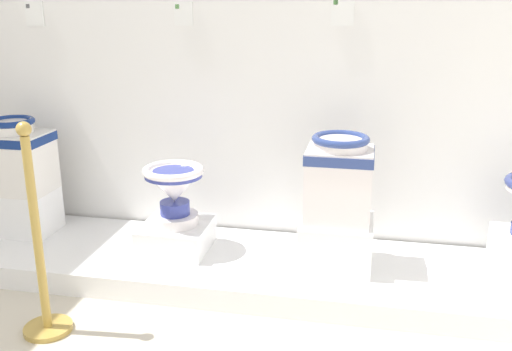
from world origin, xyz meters
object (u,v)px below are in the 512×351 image
(antique_toilet_pale_glazed, at_px, (174,188))
(info_placard_second, at_px, (183,14))
(info_placard_first, at_px, (34,13))
(plinth_block_slender_white, at_px, (23,211))
(info_placard_third, at_px, (343,11))
(stanchion_post_near_left, at_px, (41,266))
(plinth_block_pale_glazed, at_px, (176,236))
(antique_toilet_slender_white, at_px, (16,155))
(plinth_block_tall_cobalt, at_px, (336,242))
(antique_toilet_tall_cobalt, at_px, (339,176))

(antique_toilet_pale_glazed, relative_size, info_placard_second, 2.60)
(info_placard_first, bearing_deg, antique_toilet_pale_glazed, -21.17)
(plinth_block_slender_white, height_order, info_placard_second, info_placard_second)
(info_placard_third, distance_m, stanchion_post_near_left, 1.96)
(plinth_block_pale_glazed, bearing_deg, antique_toilet_slender_white, 176.36)
(plinth_block_pale_glazed, bearing_deg, plinth_block_tall_cobalt, -0.75)
(antique_toilet_slender_white, height_order, plinth_block_tall_cobalt, antique_toilet_slender_white)
(info_placard_second, xyz_separation_m, info_placard_third, (0.88, 0.00, 0.02))
(plinth_block_slender_white, bearing_deg, plinth_block_tall_cobalt, -2.27)
(info_placard_first, bearing_deg, stanchion_post_near_left, -62.26)
(plinth_block_tall_cobalt, relative_size, antique_toilet_tall_cobalt, 0.82)
(antique_toilet_tall_cobalt, height_order, info_placard_second, info_placard_second)
(plinth_block_slender_white, xyz_separation_m, stanchion_post_near_left, (0.60, -0.78, 0.08))
(plinth_block_slender_white, bearing_deg, antique_toilet_pale_glazed, -3.64)
(plinth_block_tall_cobalt, xyz_separation_m, stanchion_post_near_left, (-1.27, -0.71, 0.08))
(antique_toilet_tall_cobalt, bearing_deg, plinth_block_slender_white, 177.73)
(antique_toilet_slender_white, distance_m, info_placard_third, 2.03)
(plinth_block_tall_cobalt, xyz_separation_m, info_placard_third, (-0.04, 0.38, 1.16))
(antique_toilet_tall_cobalt, bearing_deg, info_placard_first, 168.30)
(plinth_block_pale_glazed, xyz_separation_m, antique_toilet_tall_cobalt, (0.89, -0.01, 0.41))
(info_placard_third, bearing_deg, info_placard_second, -180.00)
(plinth_block_tall_cobalt, bearing_deg, plinth_block_slender_white, 177.73)
(antique_toilet_slender_white, bearing_deg, info_placard_third, 9.51)
(plinth_block_pale_glazed, height_order, antique_toilet_tall_cobalt, antique_toilet_tall_cobalt)
(antique_toilet_slender_white, relative_size, info_placard_third, 2.91)
(antique_toilet_slender_white, height_order, info_placard_third, info_placard_third)
(info_placard_first, height_order, stanchion_post_near_left, info_placard_first)
(plinth_block_pale_glazed, relative_size, info_placard_second, 2.86)
(antique_toilet_pale_glazed, bearing_deg, antique_toilet_slender_white, 176.36)
(antique_toilet_slender_white, xyz_separation_m, info_placard_first, (0.03, 0.31, 0.79))
(info_placard_second, xyz_separation_m, stanchion_post_near_left, (-0.35, -1.09, -1.06))
(plinth_block_pale_glazed, height_order, plinth_block_tall_cobalt, plinth_block_tall_cobalt)
(plinth_block_slender_white, distance_m, antique_toilet_tall_cobalt, 1.91)
(antique_toilet_pale_glazed, distance_m, antique_toilet_tall_cobalt, 0.90)
(antique_toilet_slender_white, bearing_deg, info_placard_second, 17.90)
(antique_toilet_pale_glazed, bearing_deg, plinth_block_slender_white, 176.36)
(plinth_block_slender_white, relative_size, stanchion_post_near_left, 0.38)
(antique_toilet_tall_cobalt, xyz_separation_m, info_placard_second, (-0.92, 0.38, 0.78))
(plinth_block_tall_cobalt, xyz_separation_m, info_placard_second, (-0.92, 0.38, 1.14))
(stanchion_post_near_left, bearing_deg, plinth_block_tall_cobalt, 29.24)
(antique_toilet_pale_glazed, relative_size, antique_toilet_tall_cobalt, 0.74)
(plinth_block_tall_cobalt, height_order, info_placard_second, info_placard_second)
(plinth_block_slender_white, height_order, antique_toilet_slender_white, antique_toilet_slender_white)
(antique_toilet_slender_white, bearing_deg, antique_toilet_pale_glazed, -3.64)
(info_placard_first, height_order, info_placard_second, info_placard_first)
(antique_toilet_slender_white, relative_size, plinth_block_pale_glazed, 1.19)
(plinth_block_pale_glazed, bearing_deg, info_placard_first, 158.83)
(plinth_block_slender_white, xyz_separation_m, plinth_block_pale_glazed, (0.98, -0.06, -0.05))
(plinth_block_slender_white, xyz_separation_m, info_placard_first, (0.03, 0.31, 1.13))
(plinth_block_pale_glazed, distance_m, stanchion_post_near_left, 0.83)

